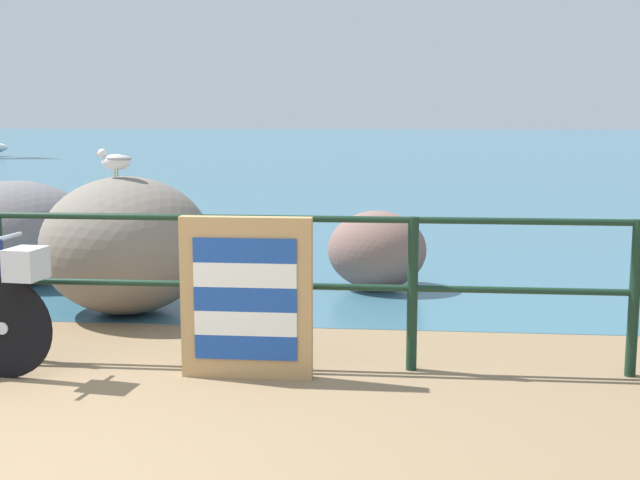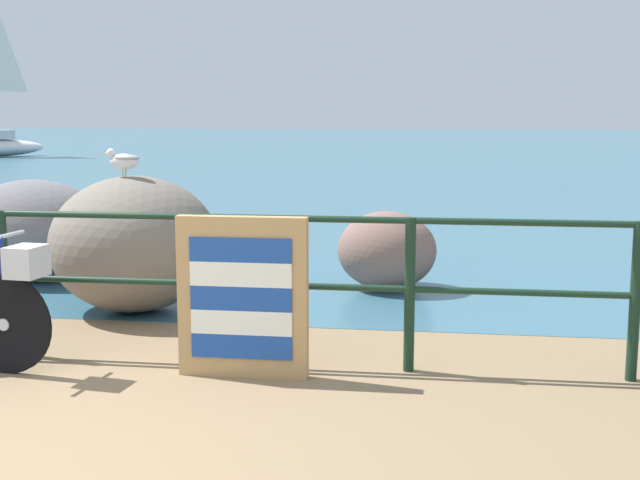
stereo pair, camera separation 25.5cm
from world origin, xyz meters
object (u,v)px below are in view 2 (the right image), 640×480
breakwater_boulder_main (135,244)px  breakwater_boulder_left (34,230)px  folded_deckchair_stack (243,297)px  breakwater_boulder_right (387,250)px  seagull (124,160)px

breakwater_boulder_main → breakwater_boulder_left: 1.88m
folded_deckchair_stack → breakwater_boulder_right: folded_deckchair_stack is taller
breakwater_boulder_right → seagull: (-2.13, -1.25, 0.92)m
breakwater_boulder_left → seagull: size_ratio=4.46×
breakwater_boulder_left → breakwater_boulder_right: breakwater_boulder_left is taller
breakwater_boulder_main → folded_deckchair_stack: bearing=-50.9°
folded_deckchair_stack → breakwater_boulder_main: (-1.33, 1.64, 0.06)m
breakwater_boulder_right → breakwater_boulder_left: bearing=-179.5°
breakwater_boulder_left → seagull: 2.06m
breakwater_boulder_right → seagull: seagull is taller
breakwater_boulder_left → breakwater_boulder_main: bearing=-37.0°
folded_deckchair_stack → breakwater_boulder_left: size_ratio=0.68×
folded_deckchair_stack → seagull: size_ratio=3.04×
breakwater_boulder_left → seagull: (1.46, -1.21, 0.79)m
folded_deckchair_stack → breakwater_boulder_right: 2.91m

